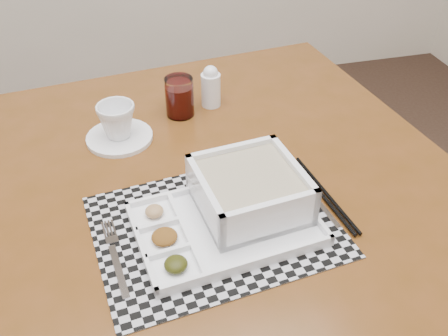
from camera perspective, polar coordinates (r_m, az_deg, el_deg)
The scene contains 10 objects.
dining_table at distance 1.06m, azimuth -2.53°, elevation -5.45°, with size 1.20×1.20×0.81m.
placemat at distance 0.92m, azimuth -1.05°, elevation -6.67°, with size 0.43×0.33×0.00m, color #AFAFB7.
serving_tray at distance 0.91m, azimuth 2.08°, elevation -3.73°, with size 0.34×0.27×0.09m.
fork at distance 0.88m, azimuth -12.20°, elevation -9.68°, with size 0.04×0.19×0.00m.
spoon at distance 1.02m, azimuth 9.05°, elevation -1.69°, with size 0.04×0.18×0.01m.
chopsticks at distance 1.00m, azimuth 11.36°, elevation -2.90°, with size 0.05×0.24×0.01m.
saucer at distance 1.16m, azimuth -11.84°, elevation 3.44°, with size 0.15×0.15×0.01m, color white.
cup at distance 1.13m, azimuth -12.12°, elevation 5.30°, with size 0.09×0.09×0.08m, color white.
juice_glass at distance 1.21m, azimuth -5.10°, elevation 7.95°, with size 0.07×0.07×0.10m.
creamer_bottle at distance 1.24m, azimuth -1.52°, elevation 9.27°, with size 0.05×0.05×0.11m.
Camera 1 is at (0.37, -0.19, 1.45)m, focal length 40.00 mm.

